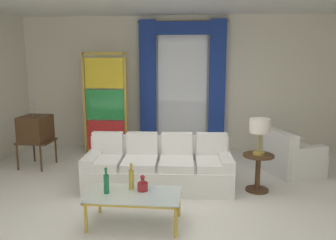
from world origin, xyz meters
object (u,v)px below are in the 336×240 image
(round_side_table, at_px, (258,169))
(table_lamp_brass, at_px, (260,127))
(bottle_blue_decanter, at_px, (106,183))
(bottle_crystal_tall, at_px, (131,178))
(vintage_tv, at_px, (35,130))
(armchair_white, at_px, (291,158))
(coffee_table, at_px, (135,196))
(peacock_figurine, at_px, (121,150))
(bottle_amber_squat, at_px, (143,185))
(couch_white_long, at_px, (159,168))
(stained_glass_divider, at_px, (105,107))

(round_side_table, xyz_separation_m, table_lamp_brass, (0.00, 0.00, 0.67))
(bottle_blue_decanter, relative_size, bottle_crystal_tall, 0.97)
(vintage_tv, distance_m, table_lamp_brass, 4.16)
(armchair_white, bearing_deg, coffee_table, -138.17)
(table_lamp_brass, bearing_deg, peacock_figurine, 150.76)
(bottle_blue_decanter, relative_size, armchair_white, 0.32)
(bottle_crystal_tall, xyz_separation_m, table_lamp_brass, (1.78, 1.16, 0.47))
(coffee_table, bearing_deg, bottle_amber_squat, 52.23)
(peacock_figurine, bearing_deg, coffee_table, -73.17)
(couch_white_long, distance_m, bottle_blue_decanter, 1.48)
(bottle_amber_squat, xyz_separation_m, round_side_table, (1.63, 1.19, -0.12))
(table_lamp_brass, bearing_deg, vintage_tv, 168.21)
(vintage_tv, bearing_deg, table_lamp_brass, -11.79)
(bottle_blue_decanter, xyz_separation_m, vintage_tv, (-2.00, 2.17, 0.18))
(round_side_table, height_order, table_lamp_brass, table_lamp_brass)
(vintage_tv, height_order, round_side_table, vintage_tv)
(coffee_table, bearing_deg, stained_glass_divider, 111.89)
(vintage_tv, bearing_deg, round_side_table, -11.79)
(couch_white_long, distance_m, bottle_amber_squat, 1.26)
(vintage_tv, relative_size, armchair_white, 1.27)
(stained_glass_divider, bearing_deg, table_lamp_brass, -31.05)
(bottle_crystal_tall, xyz_separation_m, armchair_white, (2.52, 2.05, -0.27))
(peacock_figurine, distance_m, table_lamp_brass, 3.02)
(bottle_crystal_tall, bearing_deg, bottle_amber_squat, -12.43)
(couch_white_long, xyz_separation_m, stained_glass_divider, (-1.37, 1.72, 0.75))
(couch_white_long, bearing_deg, bottle_amber_squat, -92.23)
(coffee_table, height_order, peacock_figurine, peacock_figurine)
(armchair_white, height_order, stained_glass_divider, stained_glass_divider)
(bottle_crystal_tall, relative_size, table_lamp_brass, 0.61)
(stained_glass_divider, distance_m, peacock_figurine, 1.00)
(vintage_tv, bearing_deg, coffee_table, -42.48)
(coffee_table, relative_size, peacock_figurine, 1.94)
(bottle_crystal_tall, relative_size, armchair_white, 0.33)
(bottle_blue_decanter, bearing_deg, coffee_table, 3.52)
(coffee_table, height_order, table_lamp_brass, table_lamp_brass)
(bottle_amber_squat, bearing_deg, stained_glass_divider, 114.01)
(coffee_table, distance_m, bottle_blue_decanter, 0.39)
(armchair_white, xyz_separation_m, table_lamp_brass, (-0.73, -0.89, 0.74))
(couch_white_long, bearing_deg, stained_glass_divider, 128.59)
(vintage_tv, distance_m, armchair_white, 4.82)
(bottle_crystal_tall, bearing_deg, round_side_table, 33.00)
(bottle_blue_decanter, bearing_deg, bottle_amber_squat, 16.80)
(couch_white_long, bearing_deg, round_side_table, -2.14)
(bottle_crystal_tall, xyz_separation_m, round_side_table, (1.78, 1.16, -0.20))
(coffee_table, relative_size, stained_glass_divider, 0.53)
(coffee_table, height_order, armchair_white, armchair_white)
(bottle_amber_squat, relative_size, round_side_table, 0.35)
(coffee_table, distance_m, armchair_white, 3.29)
(bottle_crystal_tall, distance_m, table_lamp_brass, 2.18)
(bottle_amber_squat, xyz_separation_m, peacock_figurine, (-0.91, 2.61, -0.26))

